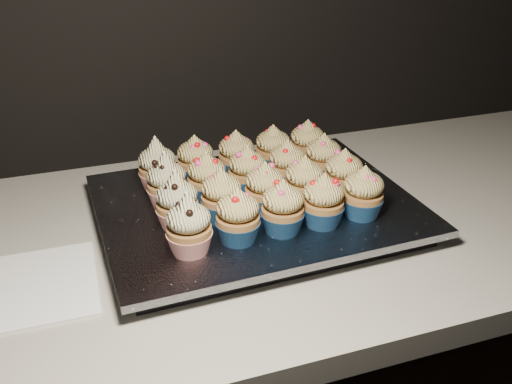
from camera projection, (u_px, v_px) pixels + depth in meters
worktop at (101, 259)px, 0.86m from camera, size 2.44×0.64×0.04m
napkin at (30, 287)px, 0.77m from camera, size 0.18×0.18×0.00m
baking_tray at (256, 213)px, 0.93m from camera, size 0.47×0.36×0.02m
foil_lining at (256, 204)px, 0.92m from camera, size 0.50×0.40×0.01m
cupcake_0 at (189, 227)px, 0.77m from camera, size 0.06×0.06×0.10m
cupcake_1 at (238, 217)px, 0.79m from camera, size 0.06×0.06×0.08m
cupcake_2 at (283, 208)px, 0.82m from camera, size 0.06×0.06×0.08m
cupcake_3 at (323, 201)px, 0.83m from camera, size 0.06×0.06×0.08m
cupcake_4 at (363, 193)px, 0.86m from camera, size 0.06×0.06×0.08m
cupcake_5 at (177, 203)px, 0.83m from camera, size 0.06×0.06×0.10m
cupcake_6 at (222, 196)px, 0.85m from camera, size 0.06×0.06×0.08m
cupcake_7 at (265, 189)px, 0.87m from camera, size 0.06×0.06×0.08m
cupcake_8 at (304, 182)px, 0.89m from camera, size 0.06×0.06×0.08m
cupcake_9 at (343, 175)px, 0.91m from camera, size 0.06×0.06×0.08m
cupcake_10 at (167, 182)px, 0.88m from camera, size 0.06×0.06×0.10m
cupcake_11 at (207, 178)px, 0.90m from camera, size 0.06×0.06×0.08m
cupcake_12 at (247, 171)px, 0.92m from camera, size 0.06×0.06×0.08m
cupcake_13 at (287, 165)px, 0.95m from camera, size 0.06×0.06×0.08m
cupcake_14 at (323, 158)px, 0.97m from camera, size 0.06×0.06×0.08m
cupcake_15 at (157, 166)px, 0.94m from camera, size 0.06×0.06×0.10m
cupcake_16 at (196, 160)px, 0.96m from camera, size 0.06×0.06×0.08m
cupcake_17 at (236, 155)px, 0.98m from camera, size 0.06×0.06×0.08m
cupcake_18 at (273, 149)px, 1.01m from camera, size 0.06×0.06×0.08m
cupcake_19 at (307, 144)px, 1.03m from camera, size 0.06×0.06×0.08m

